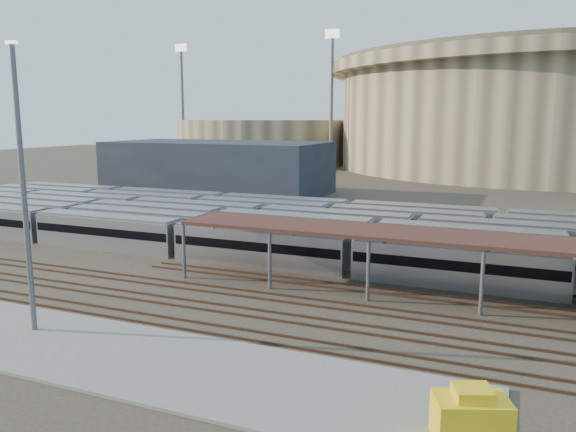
{
  "coord_description": "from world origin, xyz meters",
  "views": [
    {
      "loc": [
        19.83,
        -40.88,
        14.35
      ],
      "look_at": [
        -2.2,
        12.0,
        4.42
      ],
      "focal_mm": 35.0,
      "sensor_mm": 36.0,
      "label": 1
    }
  ],
  "objects": [
    {
      "name": "subway_trains",
      "position": [
        1.07,
        18.5,
        1.8
      ],
      "size": [
        127.93,
        23.9,
        3.6
      ],
      "color": "silver",
      "rests_on": "ground"
    },
    {
      "name": "ground",
      "position": [
        0.0,
        0.0,
        0.0
      ],
      "size": [
        420.0,
        420.0,
        0.0
      ],
      "primitive_type": "plane",
      "color": "#383026",
      "rests_on": "ground"
    },
    {
      "name": "floodlight_3",
      "position": [
        -10.0,
        160.0,
        20.65
      ],
      "size": [
        4.0,
        1.0,
        38.4
      ],
      "color": "#5E5E63",
      "rests_on": "ground"
    },
    {
      "name": "yellow_equipment",
      "position": [
        18.5,
        -16.55,
        1.21
      ],
      "size": [
        3.74,
        3.05,
        2.02
      ],
      "primitive_type": "cube",
      "rotation": [
        0.0,
        0.0,
        0.37
      ],
      "color": "yellow",
      "rests_on": "apron"
    },
    {
      "name": "stadium",
      "position": [
        25.0,
        140.0,
        16.47
      ],
      "size": [
        124.0,
        124.0,
        32.5
      ],
      "color": "tan",
      "rests_on": "ground"
    },
    {
      "name": "yard_light_pole",
      "position": [
        -10.12,
        -13.97,
        9.77
      ],
      "size": [
        0.81,
        0.36,
        18.97
      ],
      "color": "#5E5E63",
      "rests_on": "apron"
    },
    {
      "name": "secondary_arena",
      "position": [
        -60.0,
        130.0,
        7.0
      ],
      "size": [
        56.0,
        56.0,
        14.0
      ],
      "primitive_type": "cylinder",
      "color": "tan",
      "rests_on": "ground"
    },
    {
      "name": "floodlight_0",
      "position": [
        -30.0,
        110.0,
        20.65
      ],
      "size": [
        4.0,
        1.0,
        38.4
      ],
      "color": "#5E5E63",
      "rests_on": "ground"
    },
    {
      "name": "empty_tracks",
      "position": [
        0.0,
        -5.0,
        0.09
      ],
      "size": [
        170.0,
        9.62,
        0.18
      ],
      "color": "#4C3323",
      "rests_on": "ground"
    },
    {
      "name": "inspection_shed",
      "position": [
        22.0,
        4.0,
        4.98
      ],
      "size": [
        60.3,
        6.0,
        5.3
      ],
      "color": "#5E5E63",
      "rests_on": "ground"
    },
    {
      "name": "apron",
      "position": [
        -5.0,
        -15.0,
        0.1
      ],
      "size": [
        50.0,
        9.0,
        0.2
      ],
      "primitive_type": "cube",
      "color": "gray",
      "rests_on": "ground"
    },
    {
      "name": "floodlight_1",
      "position": [
        -85.0,
        120.0,
        20.65
      ],
      "size": [
        4.0,
        1.0,
        38.4
      ],
      "color": "#5E5E63",
      "rests_on": "ground"
    },
    {
      "name": "service_building",
      "position": [
        -35.0,
        55.0,
        5.0
      ],
      "size": [
        42.0,
        20.0,
        10.0
      ],
      "primitive_type": "cube",
      "color": "#1E232D",
      "rests_on": "ground"
    }
  ]
}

